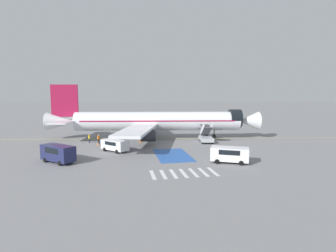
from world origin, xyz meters
TOP-DOWN VIEW (x-y plane):
  - ground_plane at (0.00, 0.00)m, footprint 600.00×600.00m
  - apron_leadline_yellow at (1.22, -0.53)m, footprint 77.01×11.48m
  - apron_stand_patch_blue at (1.22, -15.95)m, footprint 4.99×9.40m
  - apron_walkway_bar_0 at (-2.98, -25.33)m, footprint 0.44×3.60m
  - apron_walkway_bar_1 at (-1.78, -25.33)m, footprint 0.44×3.60m
  - apron_walkway_bar_2 at (-0.58, -25.33)m, footprint 0.44×3.60m
  - apron_walkway_bar_3 at (0.62, -25.33)m, footprint 0.44×3.60m
  - apron_walkway_bar_4 at (1.82, -25.33)m, footprint 0.44×3.60m
  - apron_walkway_bar_5 at (3.02, -25.33)m, footprint 0.44×3.60m
  - apron_walkway_bar_6 at (4.22, -25.33)m, footprint 0.44×3.60m
  - airliner at (0.54, -0.43)m, footprint 43.94×35.70m
  - boarding_stairs_forward at (9.76, -6.31)m, footprint 2.87×5.45m
  - fuel_tanker at (-7.82, 24.66)m, footprint 9.57×3.05m
  - service_van_0 at (7.81, -21.83)m, footprint 5.35×4.05m
  - service_van_1 at (-7.40, -11.77)m, footprint 4.61×4.79m
  - service_van_2 at (-14.81, -17.53)m, footprint 5.07×4.89m
  - ground_crew_0 at (-10.52, -4.21)m, footprint 0.47×0.46m
  - ground_crew_1 at (-12.38, -2.98)m, footprint 0.39×0.49m
  - traffic_cone_0 at (-10.56, -5.57)m, footprint 0.42×0.42m
  - traffic_cone_1 at (-2.64, -3.96)m, footprint 0.61×0.61m

SIDE VIEW (x-z plane):
  - ground_plane at x=0.00m, z-range 0.00..0.00m
  - apron_leadline_yellow at x=1.22m, z-range 0.00..0.01m
  - apron_stand_patch_blue at x=1.22m, z-range 0.00..0.01m
  - apron_walkway_bar_0 at x=-2.98m, z-range 0.00..0.01m
  - apron_walkway_bar_1 at x=-1.78m, z-range 0.00..0.01m
  - apron_walkway_bar_2 at x=-0.58m, z-range 0.00..0.01m
  - apron_walkway_bar_3 at x=0.62m, z-range 0.00..0.01m
  - apron_walkway_bar_4 at x=1.82m, z-range 0.00..0.01m
  - apron_walkway_bar_5 at x=3.02m, z-range 0.00..0.01m
  - apron_walkway_bar_6 at x=4.22m, z-range 0.00..0.01m
  - traffic_cone_0 at x=-10.56m, z-range 0.00..0.46m
  - traffic_cone_1 at x=-2.64m, z-range 0.00..0.68m
  - ground_crew_1 at x=-12.38m, z-range 0.12..1.79m
  - boarding_stairs_forward at x=9.76m, z-range -1.03..3.02m
  - ground_crew_0 at x=-10.52m, z-range 0.13..1.88m
  - service_van_1 at x=-7.40m, z-range 0.20..2.08m
  - service_van_0 at x=7.81m, z-range 0.21..2.31m
  - service_van_2 at x=-14.81m, z-range 0.22..2.57m
  - fuel_tanker at x=-7.82m, z-range 0.02..3.50m
  - airliner at x=0.54m, z-range -1.92..9.28m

